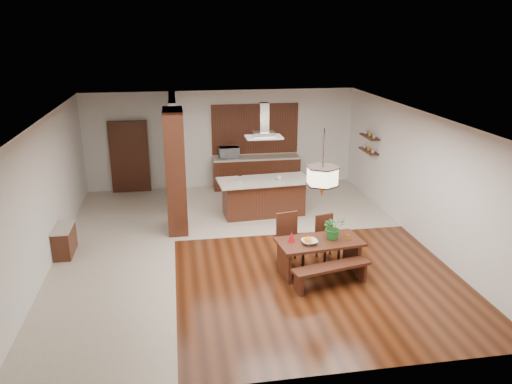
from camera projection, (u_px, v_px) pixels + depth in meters
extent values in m
plane|color=#351609|center=(243.00, 246.00, 11.13)|extent=(9.00, 9.00, 0.00)
cube|color=white|center=(242.00, 116.00, 10.21)|extent=(8.00, 9.00, 0.04)
cube|color=silver|center=(222.00, 139.00, 14.88)|extent=(8.00, 0.04, 2.90)
cube|color=silver|center=(290.00, 286.00, 6.46)|extent=(8.00, 0.04, 2.90)
cube|color=silver|center=(46.00, 193.00, 10.05)|extent=(0.04, 9.00, 2.90)
cube|color=silver|center=(417.00, 175.00, 11.29)|extent=(0.04, 9.00, 2.90)
cube|color=beige|center=(116.00, 254.00, 10.70)|extent=(2.50, 9.00, 0.01)
cube|color=beige|center=(275.00, 205.00, 13.66)|extent=(5.50, 4.00, 0.01)
cube|color=#391B0E|center=(242.00, 117.00, 10.22)|extent=(8.00, 9.00, 0.02)
cube|color=black|center=(175.00, 172.00, 11.58)|extent=(0.45, 1.00, 2.90)
cube|color=silver|center=(175.00, 151.00, 13.54)|extent=(0.18, 2.40, 2.90)
cube|color=black|center=(65.00, 241.00, 10.63)|extent=(0.37, 0.88, 0.63)
cube|color=black|center=(130.00, 157.00, 14.50)|extent=(1.10, 0.20, 2.10)
cube|color=black|center=(256.00, 173.00, 15.07)|extent=(2.60, 0.60, 0.90)
cube|color=beige|center=(256.00, 158.00, 14.92)|extent=(2.60, 0.62, 0.05)
cube|color=#A46231|center=(255.00, 129.00, 14.91)|extent=(2.60, 0.08, 1.50)
cube|color=black|center=(368.00, 151.00, 13.72)|extent=(0.26, 0.90, 0.04)
cube|color=black|center=(370.00, 137.00, 13.59)|extent=(0.26, 0.90, 0.04)
cube|color=black|center=(320.00, 242.00, 9.73)|extent=(1.72, 1.00, 0.05)
cube|color=black|center=(285.00, 262.00, 9.65)|extent=(0.15, 0.66, 0.63)
cube|color=black|center=(352.00, 253.00, 10.02)|extent=(0.15, 0.66, 0.63)
imported|color=#25712A|center=(334.00, 227.00, 9.73)|extent=(0.46, 0.41, 0.48)
imported|color=beige|center=(309.00, 242.00, 9.57)|extent=(0.33, 0.33, 0.08)
cone|color=#B00C15|center=(291.00, 237.00, 9.63)|extent=(0.15, 0.15, 0.21)
cylinder|color=gold|center=(348.00, 237.00, 9.73)|extent=(0.09, 0.09, 0.11)
cube|color=black|center=(264.00, 198.00, 12.84)|extent=(2.08, 0.90, 0.91)
cube|color=beige|center=(264.00, 181.00, 12.64)|extent=(2.40, 1.18, 0.05)
imported|color=silver|center=(279.00, 178.00, 12.61)|extent=(0.15, 0.15, 0.10)
imported|color=#BBBEC2|center=(229.00, 152.00, 14.77)|extent=(0.62, 0.45, 0.32)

